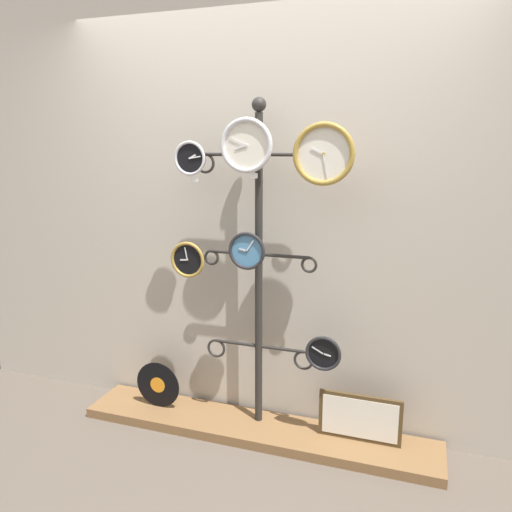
% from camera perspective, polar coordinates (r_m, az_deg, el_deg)
% --- Properties ---
extents(ground_plane, '(12.00, 12.00, 0.00)m').
position_cam_1_polar(ground_plane, '(2.98, -2.42, -22.93)').
color(ground_plane, brown).
extents(shop_wall, '(4.40, 0.04, 2.80)m').
position_cam_1_polar(shop_wall, '(2.99, 1.30, 6.17)').
color(shop_wall, '#BCB2A3').
rests_on(shop_wall, ground_plane).
extents(low_shelf, '(2.20, 0.36, 0.06)m').
position_cam_1_polar(low_shelf, '(3.24, -0.06, -19.13)').
color(low_shelf, brown).
rests_on(low_shelf, ground_plane).
extents(display_stand, '(0.77, 0.41, 1.99)m').
position_cam_1_polar(display_stand, '(3.00, 0.31, -7.43)').
color(display_stand, '#282623').
rests_on(display_stand, ground_plane).
extents(clock_top_left, '(0.20, 0.04, 0.20)m').
position_cam_1_polar(clock_top_left, '(2.90, -7.53, 11.02)').
color(clock_top_left, black).
extents(clock_top_center, '(0.30, 0.04, 0.30)m').
position_cam_1_polar(clock_top_center, '(2.76, -1.09, 12.53)').
color(clock_top_center, silver).
extents(clock_top_right, '(0.32, 0.04, 0.32)m').
position_cam_1_polar(clock_top_right, '(2.62, 7.75, 11.48)').
color(clock_top_right, silver).
extents(clock_middle_left, '(0.22, 0.04, 0.22)m').
position_cam_1_polar(clock_middle_left, '(2.97, -7.78, -0.41)').
color(clock_middle_left, black).
extents(clock_middle_center, '(0.22, 0.04, 0.22)m').
position_cam_1_polar(clock_middle_center, '(2.80, -1.02, 0.60)').
color(clock_middle_center, '#4C84B2').
extents(clock_bottom_right, '(0.20, 0.04, 0.20)m').
position_cam_1_polar(clock_bottom_right, '(2.87, 7.72, -10.95)').
color(clock_bottom_right, black).
extents(vinyl_record, '(0.31, 0.01, 0.31)m').
position_cam_1_polar(vinyl_record, '(3.40, -11.15, -14.24)').
color(vinyl_record, black).
rests_on(vinyl_record, low_shelf).
extents(picture_frame, '(0.47, 0.02, 0.28)m').
position_cam_1_polar(picture_frame, '(3.06, 11.78, -17.68)').
color(picture_frame, '#4C381E').
rests_on(picture_frame, low_shelf).
extents(price_tag_upper, '(0.04, 0.00, 0.03)m').
position_cam_1_polar(price_tag_upper, '(2.89, -7.01, 8.74)').
color(price_tag_upper, white).
extents(price_tag_mid, '(0.04, 0.00, 0.03)m').
position_cam_1_polar(price_tag_mid, '(2.75, -0.27, 9.16)').
color(price_tag_mid, white).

